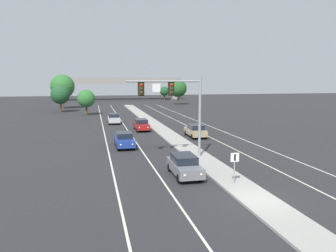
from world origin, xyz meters
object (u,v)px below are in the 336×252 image
at_px(car_oncoming_blue, 124,140).
at_px(tree_far_right_a, 164,91).
at_px(car_receding_tan, 195,131).
at_px(tree_far_left_a, 86,99).
at_px(overhead_signal_mast, 177,100).
at_px(car_oncoming_grey, 184,165).
at_px(tree_far_right_c, 178,88).
at_px(car_oncoming_red, 141,125).
at_px(tree_far_left_b, 60,95).
at_px(car_oncoming_silver, 114,118).
at_px(tree_far_left_c, 62,86).
at_px(median_sign_post, 235,163).

bearing_deg(car_oncoming_blue, tree_far_right_a, 74.75).
distance_m(car_oncoming_blue, car_receding_tan, 10.11).
bearing_deg(tree_far_left_a, overhead_signal_mast, -77.74).
height_order(car_oncoming_grey, car_receding_tan, same).
bearing_deg(tree_far_right_c, car_oncoming_red, -110.81).
height_order(car_oncoming_grey, car_oncoming_blue, same).
bearing_deg(car_oncoming_grey, car_oncoming_red, 89.87).
distance_m(car_receding_tan, tree_far_left_b, 40.69).
height_order(overhead_signal_mast, tree_far_right_c, overhead_signal_mast).
bearing_deg(tree_far_left_b, car_oncoming_blue, -76.10).
relative_size(car_oncoming_silver, tree_far_left_c, 0.54).
bearing_deg(tree_far_right_c, median_sign_post, -101.51).
relative_size(car_oncoming_silver, car_receding_tan, 1.00).
xyz_separation_m(car_receding_tan, tree_far_left_b, (-19.09, 35.81, 3.00)).
relative_size(car_oncoming_blue, car_oncoming_silver, 1.00).
distance_m(car_oncoming_red, tree_far_right_a, 67.71).
bearing_deg(car_receding_tan, tree_far_left_a, 115.37).
distance_m(car_oncoming_grey, tree_far_left_a, 45.04).
relative_size(overhead_signal_mast, car_oncoming_red, 1.61).
height_order(car_oncoming_silver, tree_far_left_c, tree_far_left_c).
bearing_deg(tree_far_left_a, median_sign_post, -77.66).
distance_m(median_sign_post, car_oncoming_grey, 4.08).
bearing_deg(car_oncoming_blue, car_oncoming_grey, -73.58).
relative_size(overhead_signal_mast, tree_far_left_a, 1.42).
xyz_separation_m(overhead_signal_mast, car_oncoming_silver, (-4.00, 25.65, -4.49)).
relative_size(car_oncoming_blue, tree_far_left_c, 0.54).
bearing_deg(tree_far_left_b, car_oncoming_red, -65.30).
height_order(median_sign_post, car_oncoming_silver, median_sign_post).
xyz_separation_m(tree_far_right_a, tree_far_left_c, (-30.98, -27.53, 2.37)).
height_order(car_oncoming_blue, tree_far_left_c, tree_far_left_c).
xyz_separation_m(car_oncoming_grey, car_receding_tan, (5.81, 15.67, 0.00)).
xyz_separation_m(median_sign_post, tree_far_left_c, (-16.10, 63.41, 3.80)).
distance_m(car_oncoming_silver, tree_far_right_a, 60.76).
bearing_deg(median_sign_post, tree_far_left_c, 104.25).
xyz_separation_m(car_receding_tan, tree_far_left_a, (-13.58, 28.63, 2.48)).
bearing_deg(tree_far_left_b, tree_far_right_a, 49.81).
bearing_deg(tree_far_left_b, car_receding_tan, -61.94).
xyz_separation_m(tree_far_left_a, tree_far_right_a, (25.24, 43.59, -0.29)).
distance_m(overhead_signal_mast, car_oncoming_blue, 8.74).
height_order(car_oncoming_grey, tree_far_left_c, tree_far_left_c).
height_order(car_receding_tan, tree_far_left_c, tree_far_left_c).
bearing_deg(tree_far_right_a, tree_far_right_c, -91.97).
bearing_deg(car_oncoming_grey, overhead_signal_mast, 81.86).
bearing_deg(tree_far_left_a, car_oncoming_red, -70.28).
height_order(car_oncoming_blue, tree_far_left_a, tree_far_left_a).
xyz_separation_m(tree_far_left_b, tree_far_right_c, (30.02, 14.92, 0.73)).
relative_size(car_receding_tan, tree_far_right_c, 0.64).
relative_size(car_oncoming_red, car_receding_tan, 1.00).
relative_size(car_receding_tan, tree_far_left_b, 0.77).
distance_m(tree_far_right_c, tree_far_right_a, 21.55).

